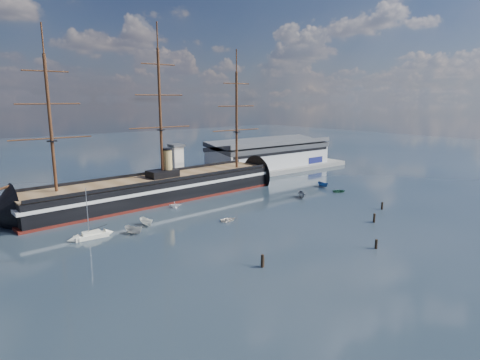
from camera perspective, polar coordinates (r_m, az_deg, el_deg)
ground at (r=128.81m, az=-2.64°, el=-3.78°), size 600.00×600.00×0.00m
quay at (r=163.37m, az=-7.27°, el=-0.59°), size 180.00×18.00×2.00m
warehouse at (r=193.91m, az=4.23°, el=3.76°), size 63.00×21.00×11.60m
quay_tower at (r=155.57m, az=-8.97°, el=2.41°), size 5.00×5.00×15.00m
warship at (r=137.61m, az=-12.24°, el=-1.31°), size 113.29×20.96×53.94m
sailboat at (r=106.41m, az=-20.39°, el=-7.35°), size 8.14×2.74×12.85m
motorboat_a at (r=106.64m, az=-14.87°, el=-7.43°), size 6.74×4.62×2.53m
motorboat_b at (r=113.75m, az=-1.65°, el=-5.84°), size 1.61×2.99×1.32m
motorboat_c at (r=141.34m, az=8.79°, el=-2.53°), size 6.78×5.59×2.61m
motorboat_d at (r=128.90m, az=-9.20°, el=-3.91°), size 5.23×6.56×2.22m
motorboat_e at (r=152.77m, az=13.92°, el=-1.68°), size 2.54×3.08×1.36m
motorboat_f at (r=159.89m, az=11.70°, el=-1.01°), size 6.56×3.16×2.52m
motorboat_g at (r=112.62m, az=-13.13°, el=-6.33°), size 6.48×2.85×2.52m
piling_near_left at (r=84.06m, az=3.19°, el=-12.27°), size 0.64×0.64×3.41m
piling_near_mid at (r=98.66m, az=18.76°, el=-9.22°), size 0.64×0.64×2.93m
piling_near_right at (r=118.56m, az=18.51°, el=-5.73°), size 0.64×0.64×3.26m
piling_far_right at (r=133.00m, az=19.52°, el=-3.95°), size 0.64×0.64×3.03m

